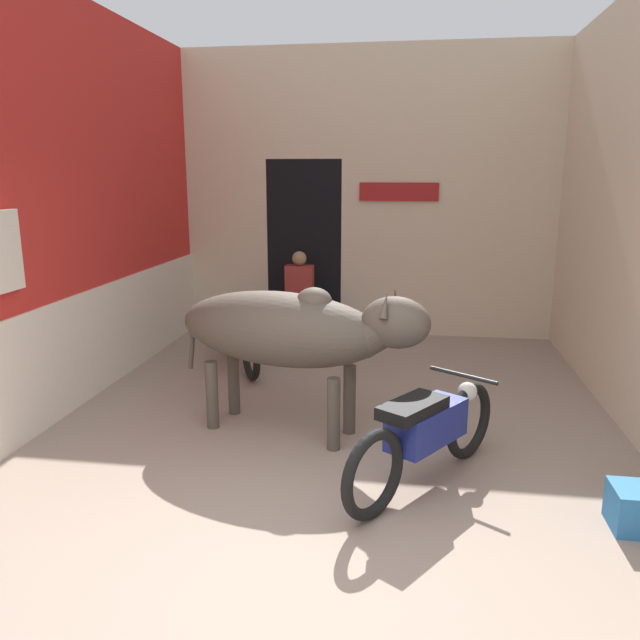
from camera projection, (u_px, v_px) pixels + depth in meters
ground_plane at (288, 566)px, 3.64m from camera, size 30.00×30.00×0.00m
wall_left_shopfront at (81, 209)px, 6.26m from camera, size 0.25×5.55×3.91m
wall_back_with_doorway at (346, 212)px, 8.88m from camera, size 5.13×0.93×3.91m
cow at (292, 330)px, 5.32m from camera, size 2.32×1.13×1.35m
motorcycle_near at (426, 431)px, 4.51m from camera, size 1.11×1.59×0.74m
motorcycle_far at (237, 332)px, 7.43m from camera, size 0.99×1.65×0.71m
shopkeeper_seated at (299, 294)px, 8.45m from camera, size 0.37×0.33×1.22m
plastic_stool at (331, 321)px, 8.66m from camera, size 0.35×0.35×0.44m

